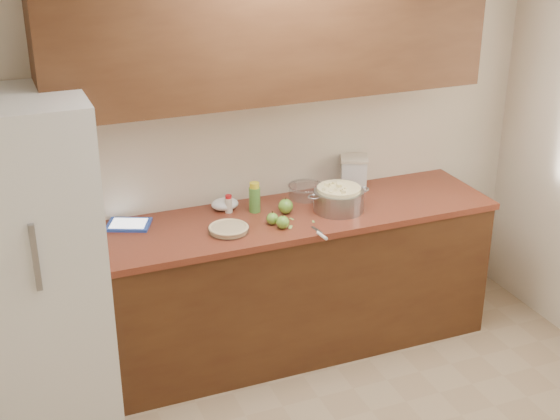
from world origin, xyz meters
name	(u,v)px	position (x,y,z in m)	size (l,w,h in m)	color
room_shell	(415,264)	(0.00, 0.00, 1.30)	(3.60, 3.60, 3.60)	tan
counter_run	(281,283)	(0.00, 1.48, 0.46)	(2.64, 0.68, 0.92)	#4A2B14
upper_cabinets	(271,37)	(0.00, 1.63, 1.95)	(2.60, 0.34, 0.70)	#522F19
fridge	(33,262)	(-1.44, 1.44, 0.90)	(0.70, 0.70, 1.80)	white
pie	(229,229)	(-0.37, 1.37, 0.94)	(0.24, 0.24, 0.04)	silver
colander	(339,199)	(0.35, 1.42, 0.99)	(0.40, 0.30, 0.15)	gray
flour_canister	(354,172)	(0.60, 1.71, 1.03)	(0.23, 0.23, 0.21)	silver
tablet	(129,225)	(-0.88, 1.67, 0.93)	(0.30, 0.27, 0.02)	#2547B5
paring_knife	(321,235)	(0.10, 1.12, 0.93)	(0.04, 0.20, 0.02)	gray
lemon_bottle	(255,198)	(-0.13, 1.59, 1.01)	(0.07, 0.07, 0.19)	#4C8C38
cinnamon_shaker	(229,204)	(-0.28, 1.64, 0.97)	(0.04, 0.04, 0.11)	beige
vanilla_bottle	(317,194)	(0.29, 1.61, 0.96)	(0.03, 0.03, 0.09)	black
mixing_bowl	(306,190)	(0.25, 1.68, 0.97)	(0.23, 0.23, 0.08)	silver
paper_towel	(225,204)	(-0.28, 1.69, 0.95)	(0.17, 0.14, 0.07)	white
apple_left	(272,219)	(-0.10, 1.38, 0.96)	(0.07, 0.07, 0.08)	#67A032
apple_center	(286,206)	(0.04, 1.50, 0.96)	(0.09, 0.09, 0.10)	#67A032
apple_front	(283,222)	(-0.06, 1.30, 0.96)	(0.08, 0.08, 0.09)	#67A032
peel_a	(292,219)	(0.03, 1.40, 0.92)	(0.03, 0.01, 0.00)	#9FC961
peel_b	(313,222)	(0.14, 1.32, 0.92)	(0.03, 0.01, 0.00)	#9FC961
peel_c	(290,227)	(-0.02, 1.30, 0.92)	(0.04, 0.02, 0.00)	#9FC961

